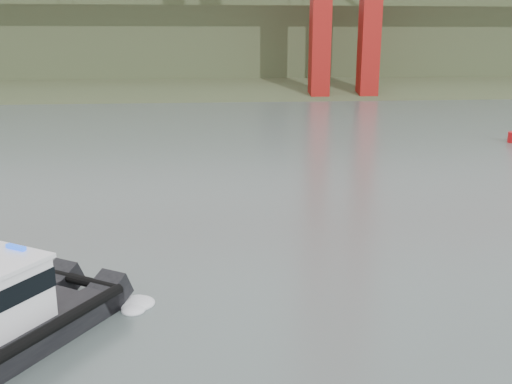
{
  "coord_description": "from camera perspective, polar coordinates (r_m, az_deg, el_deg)",
  "views": [
    {
      "loc": [
        -1.36,
        -16.98,
        9.54
      ],
      "look_at": [
        1.25,
        9.29,
        2.4
      ],
      "focal_mm": 40.0,
      "sensor_mm": 36.0,
      "label": 1
    }
  ],
  "objects": [
    {
      "name": "ground",
      "position": [
        19.53,
        -0.99,
        -14.12
      ],
      "size": [
        400.0,
        400.0,
        0.0
      ],
      "primitive_type": "plane",
      "color": "#465350",
      "rests_on": "ground"
    },
    {
      "name": "headlands",
      "position": [
        142.51,
        -5.3,
        14.07
      ],
      "size": [
        500.0,
        105.36,
        27.12
      ],
      "color": "#354226",
      "rests_on": "ground"
    }
  ]
}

